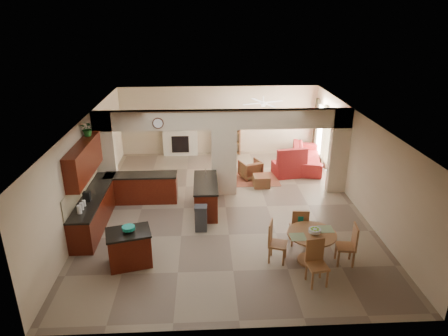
{
  "coord_description": "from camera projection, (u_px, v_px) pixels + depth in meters",
  "views": [
    {
      "loc": [
        -0.61,
        -10.89,
        5.65
      ],
      "look_at": [
        -0.03,
        0.3,
        1.18
      ],
      "focal_mm": 32.0,
      "sensor_mm": 36.0,
      "label": 1
    }
  ],
  "objects": [
    {
      "name": "drape_a_left",
      "position": [
        338.0,
        150.0,
        13.54
      ],
      "size": [
        0.1,
        0.28,
        2.3
      ],
      "primitive_type": "cube",
      "color": "#391916",
      "rests_on": "wall_right"
    },
    {
      "name": "kitchen_island",
      "position": [
        130.0,
        248.0,
        9.36
      ],
      "size": [
        1.15,
        0.95,
        0.87
      ],
      "rotation": [
        0.0,
        0.0,
        0.25
      ],
      "color": "#3E0907",
      "rests_on": "floor"
    },
    {
      "name": "chair_east",
      "position": [
        350.0,
        243.0,
        9.33
      ],
      "size": [
        0.47,
        0.47,
        1.02
      ],
      "rotation": [
        0.0,
        0.0,
        4.58
      ],
      "color": "#9F5A37",
      "rests_on": "floor"
    },
    {
      "name": "trash_can",
      "position": [
        201.0,
        219.0,
        10.84
      ],
      "size": [
        0.33,
        0.28,
        0.68
      ],
      "primitive_type": "cube",
      "rotation": [
        0.0,
        0.0,
        -0.05
      ],
      "color": "#313134",
      "rests_on": "floor"
    },
    {
      "name": "wall_back",
      "position": [
        219.0,
        121.0,
        16.34
      ],
      "size": [
        8.0,
        0.0,
        8.0
      ],
      "primitive_type": "plane",
      "rotation": [
        1.57,
        0.0,
        0.0
      ],
      "color": "beige",
      "rests_on": "floor"
    },
    {
      "name": "fruit_bowl",
      "position": [
        315.0,
        231.0,
        9.24
      ],
      "size": [
        0.28,
        0.28,
        0.15
      ],
      "primitive_type": "cylinder",
      "color": "#78C129",
      "rests_on": "dining_table"
    },
    {
      "name": "chaise",
      "position": [
        289.0,
        169.0,
        14.56
      ],
      "size": [
        1.23,
        1.06,
        0.44
      ],
      "primitive_type": "cube",
      "rotation": [
        0.0,
        0.0,
        0.16
      ],
      "color": "maroon",
      "rests_on": "floor"
    },
    {
      "name": "partition_center_pier",
      "position": [
        224.0,
        162.0,
        12.74
      ],
      "size": [
        0.8,
        0.25,
        2.2
      ],
      "primitive_type": "cube",
      "color": "beige",
      "rests_on": "floor"
    },
    {
      "name": "fireplace",
      "position": [
        180.0,
        141.0,
        16.4
      ],
      "size": [
        1.6,
        0.35,
        1.2
      ],
      "color": "beige",
      "rests_on": "floor"
    },
    {
      "name": "partition_header",
      "position": [
        224.0,
        119.0,
        12.22
      ],
      "size": [
        8.0,
        0.25,
        0.6
      ],
      "primitive_type": "cube",
      "color": "beige",
      "rests_on": "partition_center_pier"
    },
    {
      "name": "armchair",
      "position": [
        250.0,
        169.0,
        14.26
      ],
      "size": [
        0.9,
        0.91,
        0.64
      ],
      "primitive_type": "imported",
      "rotation": [
        0.0,
        0.0,
        3.52
      ],
      "color": "maroon",
      "rests_on": "floor"
    },
    {
      "name": "kitchen_counter",
      "position": [
        115.0,
        200.0,
        11.66
      ],
      "size": [
        2.52,
        3.29,
        1.48
      ],
      "color": "#3E0907",
      "rests_on": "floor"
    },
    {
      "name": "partition_left_pier",
      "position": [
        106.0,
        155.0,
        12.45
      ],
      "size": [
        0.6,
        0.25,
        2.8
      ],
      "primitive_type": "cube",
      "color": "beige",
      "rests_on": "floor"
    },
    {
      "name": "rug",
      "position": [
        256.0,
        179.0,
        14.23
      ],
      "size": [
        1.6,
        1.3,
        0.01
      ],
      "primitive_type": "cube",
      "color": "brown",
      "rests_on": "floor"
    },
    {
      "name": "ceiling_fan",
      "position": [
        263.0,
        103.0,
        14.13
      ],
      "size": [
        1.0,
        1.0,
        0.1
      ],
      "primitive_type": "cylinder",
      "color": "white",
      "rests_on": "ceiling"
    },
    {
      "name": "sofa",
      "position": [
        307.0,
        157.0,
        15.32
      ],
      "size": [
        2.76,
        1.53,
        0.76
      ],
      "primitive_type": "imported",
      "rotation": [
        0.0,
        0.0,
        1.37
      ],
      "color": "maroon",
      "rests_on": "floor"
    },
    {
      "name": "ceiling",
      "position": [
        226.0,
        118.0,
        11.19
      ],
      "size": [
        10.0,
        10.0,
        0.0
      ],
      "primitive_type": "plane",
      "rotation": [
        3.14,
        0.0,
        0.0
      ],
      "color": "white",
      "rests_on": "wall_back"
    },
    {
      "name": "drape_a_right",
      "position": [
        328.0,
        139.0,
        14.66
      ],
      "size": [
        0.1,
        0.28,
        2.3
      ],
      "primitive_type": "cube",
      "color": "#391916",
      "rests_on": "wall_right"
    },
    {
      "name": "partition_right_pier",
      "position": [
        339.0,
        151.0,
        12.81
      ],
      "size": [
        0.6,
        0.25,
        2.8
      ],
      "primitive_type": "cube",
      "color": "beige",
      "rests_on": "floor"
    },
    {
      "name": "peninsula",
      "position": [
        206.0,
        196.0,
        11.92
      ],
      "size": [
        0.7,
        1.85,
        0.91
      ],
      "color": "#3E0907",
      "rests_on": "floor"
    },
    {
      "name": "upper_cabinets",
      "position": [
        84.0,
        160.0,
        10.59
      ],
      "size": [
        0.35,
        2.4,
        0.9
      ],
      "primitive_type": "cube",
      "color": "#3E0907",
      "rests_on": "wall_left"
    },
    {
      "name": "wall_front",
      "position": [
        241.0,
        267.0,
        7.07
      ],
      "size": [
        8.0,
        0.0,
        8.0
      ],
      "primitive_type": "plane",
      "rotation": [
        -1.57,
        0.0,
        0.0
      ],
      "color": "beige",
      "rests_on": "floor"
    },
    {
      "name": "drape_b_right",
      "position": [
        316.0,
        127.0,
        16.23
      ],
      "size": [
        0.1,
        0.28,
        2.3
      ],
      "primitive_type": "cube",
      "color": "#391916",
      "rests_on": "wall_right"
    },
    {
      "name": "wall_right",
      "position": [
        359.0,
        162.0,
        11.9
      ],
      "size": [
        0.0,
        10.0,
        10.0
      ],
      "primitive_type": "plane",
      "rotation": [
        1.57,
        0.0,
        -1.57
      ],
      "color": "beige",
      "rests_on": "floor"
    },
    {
      "name": "chair_west",
      "position": [
        274.0,
        240.0,
        9.46
      ],
      "size": [
        0.53,
        0.53,
        1.02
      ],
      "rotation": [
        0.0,
        0.0,
        1.24
      ],
      "color": "#9F5A37",
      "rests_on": "floor"
    },
    {
      "name": "chair_north",
      "position": [
        299.0,
        226.0,
        10.08
      ],
      "size": [
        0.46,
        0.46,
        1.02
      ],
      "rotation": [
        0.0,
        0.0,
        3.05
      ],
      "color": "#9F5A37",
      "rests_on": "floor"
    },
    {
      "name": "drape_b_left",
      "position": [
        324.0,
        135.0,
        15.12
      ],
      "size": [
        0.1,
        0.28,
        2.3
      ],
      "primitive_type": "cube",
      "color": "#391916",
      "rests_on": "wall_right"
    },
    {
      "name": "wall_left",
      "position": [
        88.0,
        167.0,
        11.51
      ],
      "size": [
        0.0,
        10.0,
        10.0
      ],
      "primitive_type": "plane",
      "rotation": [
        1.57,
        0.0,
        1.57
      ],
      "color": "beige",
      "rests_on": "floor"
    },
    {
      "name": "ottoman",
      "position": [
        261.0,
        181.0,
        13.6
      ],
      "size": [
        0.55,
        0.55,
        0.39
      ],
      "primitive_type": "cube",
      "rotation": [
        0.0,
        0.0,
        0.02
      ],
      "color": "maroon",
      "rests_on": "floor"
    },
    {
      "name": "glazed_door",
      "position": [
        327.0,
        141.0,
        14.95
      ],
      "size": [
        0.02,
        0.7,
        2.1
      ],
      "primitive_type": "cube",
      "color": "white",
      "rests_on": "wall_right"
    },
    {
      "name": "chair_south",
      "position": [
        316.0,
        260.0,
        8.71
      ],
      "size": [
        0.48,
        0.48,
        1.02
      ],
      "rotation": [
        0.0,
        0.0,
        0.16
      ],
      "color": "#9F5A37",
      "rests_on": "floor"
    },
    {
      "name": "window_b",
      "position": [
        321.0,
        131.0,
        15.68
      ],
      "size": [
        0.02,
        0.9,
        1.9
      ],
      "primitive_type": "cube",
      "color": "white",
      "rests_on": "wall_right"
    },
    {
      "name": "dining_table",
      "position": [
        311.0,
        243.0,
        9.41
      ],
      "size": [
        1.15,
        1.15,
        0.79
      ],
      "color": "#9F5A37",
      "rests_on": "floor"
    },
    {
      "name": "wall_clock",
      "position": [
        158.0,
        123.0,
        12.01
      ],
      "size": [
        0.34,
        0.03,
        0.34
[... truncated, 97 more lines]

